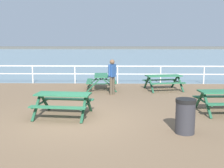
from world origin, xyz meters
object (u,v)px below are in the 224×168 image
object	(u,v)px
picnic_table_near_left	(101,78)
picnic_table_mid_centre	(163,79)
visitor	(112,75)
picnic_table_near_right	(63,99)
litter_bin	(185,116)

from	to	relation	value
picnic_table_near_left	picnic_table_mid_centre	world-z (taller)	same
picnic_table_near_left	visitor	world-z (taller)	visitor
picnic_table_near_left	visitor	distance (m)	1.54
picnic_table_near_right	litter_bin	bearing A→B (deg)	-18.10
picnic_table_near_right	picnic_table_mid_centre	size ratio (longest dim) A/B	0.94
picnic_table_mid_centre	litter_bin	bearing A→B (deg)	-105.78
picnic_table_mid_centre	visitor	world-z (taller)	visitor
picnic_table_mid_centre	litter_bin	world-z (taller)	litter_bin
litter_bin	picnic_table_near_right	bearing A→B (deg)	156.16
picnic_table_near_left	picnic_table_mid_centre	xyz separation A→B (m)	(3.21, -0.10, 0.00)
picnic_table_mid_centre	litter_bin	distance (m)	6.70
litter_bin	picnic_table_mid_centre	bearing A→B (deg)	85.76
picnic_table_near_left	litter_bin	world-z (taller)	litter_bin
litter_bin	picnic_table_near_left	bearing A→B (deg)	111.83
picnic_table_mid_centre	picnic_table_near_left	bearing A→B (deg)	166.72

